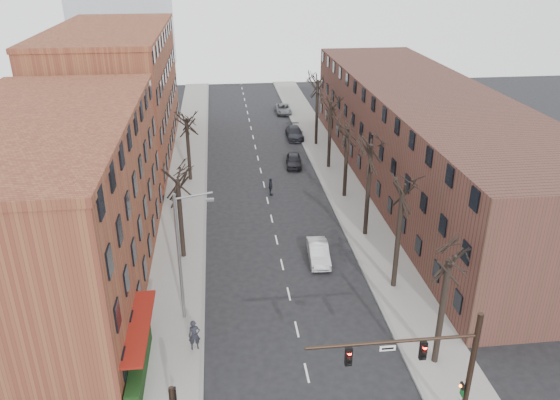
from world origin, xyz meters
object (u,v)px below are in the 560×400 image
object	(u,v)px
silver_sedan	(318,252)
parked_car_near	(294,160)
parked_car_mid	(295,133)
pedestrian_a	(194,335)

from	to	relation	value
silver_sedan	parked_car_near	world-z (taller)	same
parked_car_mid	pedestrian_a	bearing A→B (deg)	-105.29
silver_sedan	pedestrian_a	size ratio (longest dim) A/B	2.19
pedestrian_a	parked_car_mid	bearing A→B (deg)	64.41
parked_car_mid	parked_car_near	bearing A→B (deg)	-97.55
parked_car_mid	pedestrian_a	distance (m)	41.89
parked_car_near	pedestrian_a	distance (m)	31.83
pedestrian_a	silver_sedan	bearing A→B (deg)	36.52
silver_sedan	parked_car_mid	world-z (taller)	parked_car_mid
silver_sedan	parked_car_near	xyz separation A→B (m)	(0.91, 20.57, -0.00)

